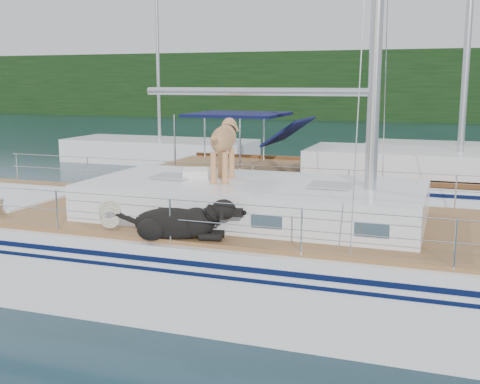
% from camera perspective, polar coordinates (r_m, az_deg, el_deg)
% --- Properties ---
extents(ground, '(120.00, 120.00, 0.00)m').
position_cam_1_polar(ground, '(10.13, -3.08, -8.95)').
color(ground, black).
rests_on(ground, ground).
extents(tree_line, '(90.00, 3.00, 6.00)m').
position_cam_1_polar(tree_line, '(53.94, 15.83, 9.66)').
color(tree_line, black).
rests_on(tree_line, ground).
extents(shore_bank, '(92.00, 1.00, 1.20)m').
position_cam_1_polar(shore_bank, '(55.21, 15.79, 7.18)').
color(shore_bank, '#595147').
rests_on(shore_bank, ground).
extents(main_sailboat, '(12.00, 3.91, 14.01)m').
position_cam_1_polar(main_sailboat, '(9.89, -2.64, -5.31)').
color(main_sailboat, white).
rests_on(main_sailboat, ground).
extents(neighbor_sailboat, '(11.00, 3.50, 13.30)m').
position_cam_1_polar(neighbor_sailboat, '(15.52, 11.44, 0.07)').
color(neighbor_sailboat, white).
rests_on(neighbor_sailboat, ground).
extents(bg_boat_west, '(8.00, 3.00, 11.65)m').
position_cam_1_polar(bg_boat_west, '(25.81, -7.58, 3.85)').
color(bg_boat_west, white).
rests_on(bg_boat_west, ground).
extents(bg_boat_center, '(7.20, 3.00, 11.65)m').
position_cam_1_polar(bg_boat_center, '(24.99, 20.11, 3.11)').
color(bg_boat_center, white).
rests_on(bg_boat_center, ground).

